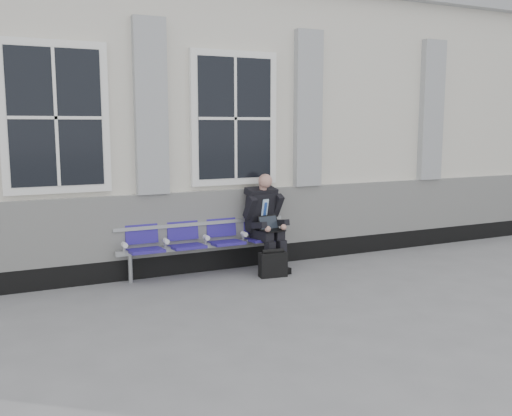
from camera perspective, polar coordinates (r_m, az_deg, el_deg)
ground at (r=7.34m, az=-0.08°, el=-8.79°), size 70.00×70.00×0.00m
station_building at (r=10.26m, az=-8.66°, el=8.59°), size 14.40×4.40×4.49m
bench at (r=8.32m, az=-5.17°, el=-2.85°), size 2.60×0.47×0.91m
businessman at (r=8.52m, az=0.90°, el=-1.02°), size 0.61×0.81×1.44m
briefcase at (r=8.19m, az=1.70°, el=-5.62°), size 0.41×0.21×0.41m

